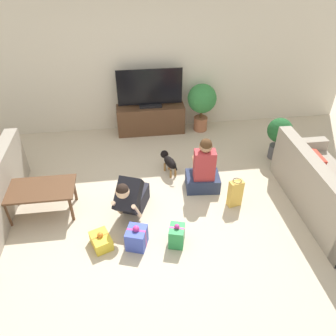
% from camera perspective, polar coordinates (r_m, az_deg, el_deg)
% --- Properties ---
extents(ground_plane, '(16.00, 16.00, 0.00)m').
position_cam_1_polar(ground_plane, '(4.90, -2.01, -7.43)').
color(ground_plane, beige).
extents(wall_back, '(8.40, 0.06, 2.60)m').
position_cam_1_polar(wall_back, '(6.52, -4.77, 17.44)').
color(wall_back, beige).
rests_on(wall_back, ground_plane).
extents(sofa_right, '(0.84, 2.09, 0.84)m').
position_cam_1_polar(sofa_right, '(5.25, 25.68, -3.93)').
color(sofa_right, gray).
rests_on(sofa_right, ground_plane).
extents(coffee_table, '(0.98, 0.56, 0.45)m').
position_cam_1_polar(coffee_table, '(4.95, -21.46, -3.77)').
color(coffee_table, brown).
rests_on(coffee_table, ground_plane).
extents(tv_console, '(1.34, 0.39, 0.56)m').
position_cam_1_polar(tv_console, '(6.68, -3.01, 8.48)').
color(tv_console, brown).
rests_on(tv_console, ground_plane).
extents(tv, '(1.25, 0.20, 0.74)m').
position_cam_1_polar(tv, '(6.42, -3.18, 13.37)').
color(tv, black).
rests_on(tv, tv_console).
extents(potted_plant_back_right, '(0.57, 0.57, 0.98)m').
position_cam_1_polar(potted_plant_back_right, '(6.62, 5.92, 11.51)').
color(potted_plant_back_right, '#A36042').
rests_on(potted_plant_back_right, ground_plane).
extents(potted_plant_corner_right, '(0.43, 0.43, 0.78)m').
position_cam_1_polar(potted_plant_corner_right, '(6.06, 18.78, 5.68)').
color(potted_plant_corner_right, '#4C4C51').
rests_on(potted_plant_corner_right, ground_plane).
extents(person_kneeling, '(0.57, 0.80, 0.75)m').
position_cam_1_polar(person_kneeling, '(4.67, -6.42, -4.93)').
color(person_kneeling, '#23232D').
rests_on(person_kneeling, ground_plane).
extents(person_sitting, '(0.55, 0.51, 0.94)m').
position_cam_1_polar(person_sitting, '(5.10, 6.20, -0.54)').
color(person_sitting, '#283351').
rests_on(person_sitting, ground_plane).
extents(dog, '(0.26, 0.51, 0.34)m').
position_cam_1_polar(dog, '(5.50, 0.12, 1.25)').
color(dog, black).
rests_on(dog, ground_plane).
extents(gift_box_a, '(0.25, 0.28, 0.35)m').
position_cam_1_polar(gift_box_a, '(4.35, 1.53, -11.67)').
color(gift_box_a, '#2D934C').
rests_on(gift_box_a, ground_plane).
extents(gift_box_b, '(0.33, 0.38, 0.24)m').
position_cam_1_polar(gift_box_b, '(4.46, -11.57, -12.29)').
color(gift_box_b, yellow).
rests_on(gift_box_b, ground_plane).
extents(gift_box_c, '(0.32, 0.33, 0.35)m').
position_cam_1_polar(gift_box_c, '(4.35, -5.47, -11.96)').
color(gift_box_c, '#3D51BC').
rests_on(gift_box_c, ground_plane).
extents(gift_bag_a, '(0.22, 0.16, 0.46)m').
position_cam_1_polar(gift_bag_a, '(4.95, 11.63, -4.32)').
color(gift_bag_a, '#E5B74C').
rests_on(gift_bag_a, ground_plane).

